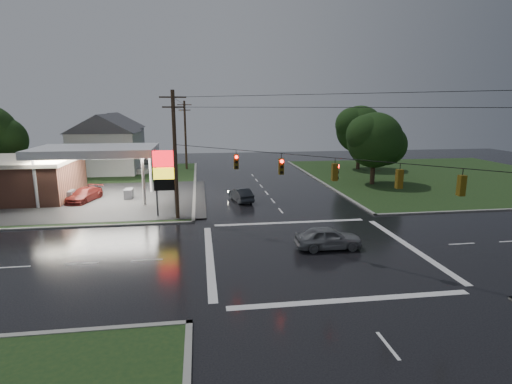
{
  "coord_description": "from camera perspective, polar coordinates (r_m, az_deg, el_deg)",
  "views": [
    {
      "loc": [
        -7.47,
        -24.83,
        9.65
      ],
      "look_at": [
        -3.1,
        5.81,
        3.0
      ],
      "focal_mm": 28.0,
      "sensor_mm": 36.0,
      "label": 1
    }
  ],
  "objects": [
    {
      "name": "utility_pole_nw",
      "position": [
        34.61,
        -11.48,
        5.37
      ],
      "size": [
        2.2,
        0.32,
        11.0
      ],
      "color": "#382619",
      "rests_on": "ground"
    },
    {
      "name": "tree_ne_near",
      "position": [
        51.73,
        16.73,
        7.09
      ],
      "size": [
        7.99,
        6.8,
        8.98
      ],
      "color": "black",
      "rests_on": "ground"
    },
    {
      "name": "traffic_signals",
      "position": [
        26.11,
        8.64,
        5.01
      ],
      "size": [
        26.87,
        26.87,
        1.47
      ],
      "color": "black",
      "rests_on": "ground"
    },
    {
      "name": "grass_ne",
      "position": [
        61.61,
        24.93,
        2.02
      ],
      "size": [
        36.0,
        36.0,
        0.08
      ],
      "primitive_type": "cube",
      "color": "#173116",
      "rests_on": "ground"
    },
    {
      "name": "ground",
      "position": [
        27.67,
        8.17,
        -8.42
      ],
      "size": [
        120.0,
        120.0,
        0.0
      ],
      "primitive_type": "plane",
      "color": "black",
      "rests_on": "ground"
    },
    {
      "name": "pylon_sign",
      "position": [
        35.91,
        -12.87,
        2.78
      ],
      "size": [
        2.0,
        0.35,
        6.0
      ],
      "color": "#59595E",
      "rests_on": "ground"
    },
    {
      "name": "car_north",
      "position": [
        41.37,
        -2.18,
        -0.38
      ],
      "size": [
        2.39,
        4.46,
        1.4
      ],
      "primitive_type": "imported",
      "rotation": [
        0.0,
        0.0,
        3.37
      ],
      "color": "#202428",
      "rests_on": "ground"
    },
    {
      "name": "tree_ne_far",
      "position": [
        63.86,
        14.74,
        8.62
      ],
      "size": [
        8.46,
        7.2,
        9.8
      ],
      "color": "black",
      "rests_on": "ground"
    },
    {
      "name": "gas_station",
      "position": [
        48.63,
        -30.02,
        2.09
      ],
      "size": [
        26.2,
        18.0,
        5.6
      ],
      "color": "#2D2D2D",
      "rests_on": "ground"
    },
    {
      "name": "grass_nw",
      "position": [
        54.95,
        -27.68,
        0.65
      ],
      "size": [
        36.0,
        36.0,
        0.08
      ],
      "primitive_type": "cube",
      "color": "#173116",
      "rests_on": "ground"
    },
    {
      "name": "house_far",
      "position": [
        74.44,
        -19.48,
        7.4
      ],
      "size": [
        11.05,
        8.48,
        8.6
      ],
      "color": "silver",
      "rests_on": "ground"
    },
    {
      "name": "car_crossing",
      "position": [
        28.14,
        10.26,
        -6.45
      ],
      "size": [
        4.61,
        1.9,
        1.56
      ],
      "primitive_type": "imported",
      "rotation": [
        0.0,
        0.0,
        1.56
      ],
      "color": "slate",
      "rests_on": "ground"
    },
    {
      "name": "house_near",
      "position": [
        62.53,
        -20.68,
        6.54
      ],
      "size": [
        11.05,
        8.48,
        8.6
      ],
      "color": "silver",
      "rests_on": "ground"
    },
    {
      "name": "utility_pole_n",
      "position": [
        63.0,
        -10.05,
        8.14
      ],
      "size": [
        2.2,
        0.32,
        10.5
      ],
      "color": "#382619",
      "rests_on": "ground"
    },
    {
      "name": "car_pump",
      "position": [
        44.83,
        -23.33,
        -0.37
      ],
      "size": [
        3.31,
        5.3,
        1.43
      ],
      "primitive_type": "imported",
      "rotation": [
        0.0,
        0.0,
        -0.28
      ],
      "color": "#591714",
      "rests_on": "ground"
    }
  ]
}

